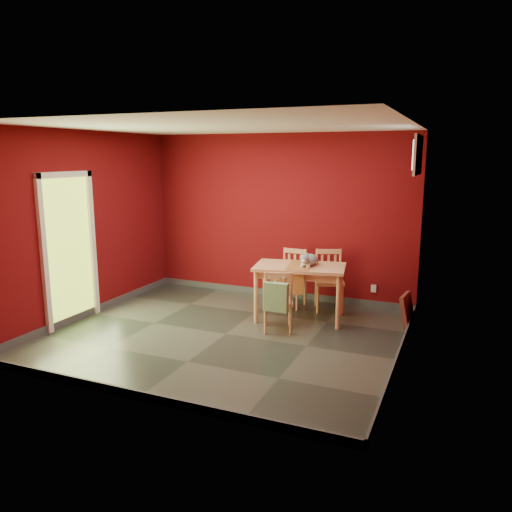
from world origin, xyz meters
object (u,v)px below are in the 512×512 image
at_px(tote_bag, 276,297).
at_px(picture_frame, 407,310).
at_px(dining_table, 300,272).
at_px(chair_near, 278,300).
at_px(cat, 309,258).
at_px(chair_far_right, 329,279).
at_px(chair_far_left, 292,277).

height_order(tote_bag, picture_frame, tote_bag).
xyz_separation_m(dining_table, chair_near, (-0.11, -0.60, -0.27)).
distance_m(dining_table, picture_frame, 1.59).
distance_m(cat, picture_frame, 1.55).
xyz_separation_m(dining_table, chair_far_right, (0.27, 0.65, -0.23)).
xyz_separation_m(cat, picture_frame, (1.36, 0.26, -0.69)).
xyz_separation_m(chair_near, cat, (0.23, 0.65, 0.48)).
distance_m(chair_far_right, picture_frame, 1.28).
xyz_separation_m(dining_table, cat, (0.12, 0.05, 0.21)).
relative_size(tote_bag, cat, 0.98).
height_order(chair_far_right, chair_near, chair_far_right).
height_order(dining_table, chair_far_right, chair_far_right).
relative_size(dining_table, chair_far_right, 1.51).
bearing_deg(chair_far_left, chair_far_right, 5.34).
height_order(chair_far_left, cat, cat).
relative_size(dining_table, picture_frame, 3.00).
distance_m(chair_far_left, chair_near, 1.21).
xyz_separation_m(tote_bag, picture_frame, (1.54, 1.12, -0.31)).
bearing_deg(cat, chair_far_right, 43.11).
bearing_deg(dining_table, tote_bag, -94.35).
height_order(chair_far_right, cat, cat).
height_order(chair_near, picture_frame, chair_near).
distance_m(chair_near, picture_frame, 1.85).
height_order(dining_table, tote_bag, dining_table).
distance_m(dining_table, chair_far_right, 0.74).
relative_size(dining_table, tote_bag, 3.08).
bearing_deg(chair_near, picture_frame, 29.93).
xyz_separation_m(chair_far_left, tote_bag, (0.26, -1.39, 0.08)).
bearing_deg(chair_near, chair_far_right, 73.32).
xyz_separation_m(dining_table, tote_bag, (-0.06, -0.80, -0.16)).
bearing_deg(chair_far_left, picture_frame, -8.76).
distance_m(chair_far_left, picture_frame, 1.84).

